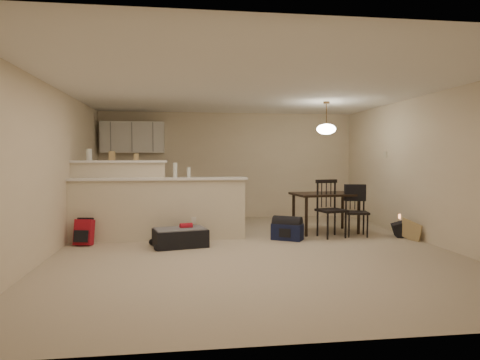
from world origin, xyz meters
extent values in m
plane|color=#B6A68C|center=(0.00, 0.00, 0.00)|extent=(7.00, 7.00, 0.00)
plane|color=white|center=(0.00, 0.00, 2.50)|extent=(7.00, 7.00, 0.00)
cube|color=beige|center=(0.00, 3.50, 1.25)|extent=(6.00, 0.02, 2.50)
cube|color=beige|center=(0.00, -3.50, 1.25)|extent=(6.00, 0.02, 2.50)
cube|color=beige|center=(-3.00, 0.00, 1.25)|extent=(0.02, 7.00, 2.50)
cube|color=beige|center=(3.00, 0.00, 1.25)|extent=(0.02, 7.00, 2.50)
cube|color=beige|center=(-1.50, 0.90, 0.53)|extent=(3.00, 0.28, 1.05)
cube|color=white|center=(-1.50, 0.90, 1.07)|extent=(3.08, 0.38, 0.04)
cube|color=beige|center=(-2.20, 1.12, 0.68)|extent=(1.60, 0.24, 1.35)
cube|color=white|center=(-2.20, 1.12, 1.37)|extent=(1.68, 0.34, 0.04)
cube|color=white|center=(-2.20, 3.32, 1.90)|extent=(1.40, 0.34, 0.70)
cube|color=white|center=(-2.00, 3.19, 0.45)|extent=(1.80, 0.60, 0.90)
cube|color=beige|center=(2.98, 1.55, 1.50)|extent=(0.02, 0.12, 0.12)
cylinder|color=silver|center=(-2.70, 1.12, 1.49)|extent=(0.10, 0.10, 0.20)
cube|color=tan|center=(-2.32, 1.12, 1.47)|extent=(0.10, 0.07, 0.16)
cube|color=tan|center=(-1.90, 1.12, 1.45)|extent=(0.08, 0.06, 0.12)
cylinder|color=silver|center=(-1.22, 0.90, 1.22)|extent=(0.07, 0.07, 0.26)
cylinder|color=silver|center=(-0.98, 0.90, 1.18)|extent=(0.06, 0.06, 0.18)
cube|color=black|center=(1.63, 1.24, 0.74)|extent=(1.29, 0.93, 0.04)
cylinder|color=black|center=(1.14, 0.86, 0.36)|extent=(0.06, 0.06, 0.72)
cylinder|color=black|center=(2.19, 0.97, 0.36)|extent=(0.06, 0.06, 0.72)
cylinder|color=black|center=(1.07, 1.50, 0.36)|extent=(0.06, 0.06, 0.72)
cylinder|color=black|center=(2.12, 1.61, 0.36)|extent=(0.06, 0.06, 0.72)
cylinder|color=brown|center=(1.63, 1.24, 2.25)|extent=(0.02, 0.02, 0.50)
cylinder|color=brown|center=(1.63, 1.24, 2.48)|extent=(0.12, 0.12, 0.03)
ellipsoid|color=white|center=(1.63, 1.24, 1.98)|extent=(0.36, 0.36, 0.20)
cube|color=black|center=(-1.13, 0.29, 0.14)|extent=(0.93, 0.71, 0.28)
cube|color=#A81320|center=(-2.70, 0.61, 0.21)|extent=(0.31, 0.23, 0.42)
cube|color=#111737|center=(0.72, 0.61, 0.14)|extent=(0.59, 0.51, 0.28)
cube|color=black|center=(2.82, 0.61, 0.13)|extent=(0.28, 0.34, 0.26)
cube|color=tan|center=(2.85, 0.29, 0.17)|extent=(0.14, 0.43, 0.33)
camera|label=1|loc=(-1.09, -6.63, 1.44)|focal=32.00mm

